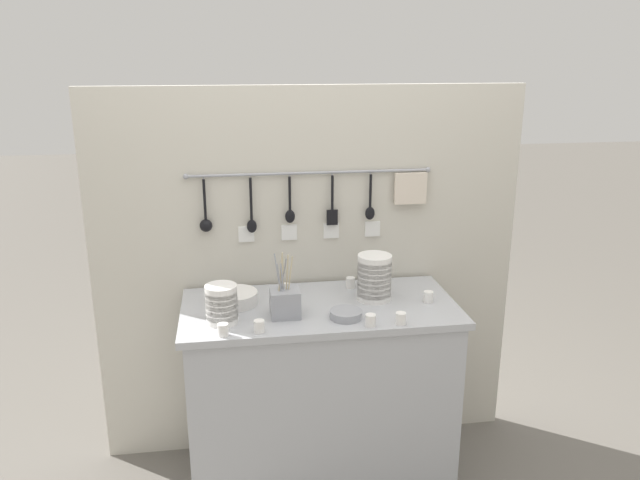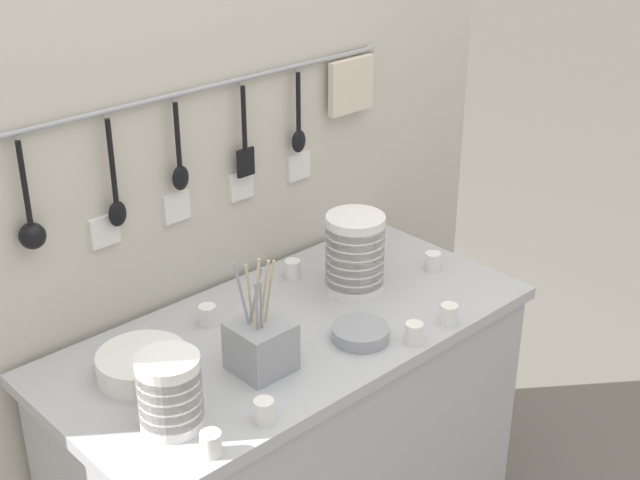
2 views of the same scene
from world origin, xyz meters
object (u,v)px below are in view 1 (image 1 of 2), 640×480
Objects in this scene: bowl_stack_nested_right at (222,304)px; plate_stack at (235,298)px; cup_back_right at (370,320)px; cup_by_caddy at (286,289)px; cup_mid_row at (223,330)px; cup_edge_near at (351,283)px; cutlery_caddy at (285,302)px; steel_mixing_bowl at (346,314)px; cup_beside_plates at (401,318)px; bowl_stack_short_front at (374,277)px; cup_back_left at (259,326)px; cup_centre at (428,297)px.

bowl_stack_nested_right reaches higher than plate_stack.
cup_by_caddy is (-0.29, 0.38, 0.00)m from cup_back_right.
cup_mid_row is 1.00× the size of cup_edge_near.
steel_mixing_bowl is at bearing -14.74° from cutlery_caddy.
cup_beside_plates is (0.44, -0.15, -0.04)m from cutlery_caddy.
cup_by_caddy is (0.28, 0.26, -0.05)m from bowl_stack_nested_right.
cup_beside_plates is (0.41, -0.38, 0.00)m from cup_by_caddy.
cup_by_caddy is 0.56m from cup_beside_plates.
cup_mid_row and cup_edge_near have the same top height.
cutlery_caddy is (-0.39, -0.11, -0.04)m from bowl_stack_short_front.
cup_edge_near is 0.43m from cup_beside_plates.
bowl_stack_short_front is at bearing 26.87° from cup_back_left.
bowl_stack_short_front is 0.29m from cup_back_right.
cutlery_caddy is at bearing -140.74° from cup_edge_near.
steel_mixing_bowl is (-0.16, -0.18, -0.08)m from bowl_stack_short_front.
cup_by_caddy is at bearing 163.04° from cup_centre.
plate_stack is 0.25m from cutlery_caddy.
plate_stack is at bearing 176.29° from bowl_stack_short_front.
bowl_stack_nested_right is at bearing 91.35° from cup_mid_row.
bowl_stack_nested_right is 3.23× the size of cup_centre.
steel_mixing_bowl is 0.12m from cup_back_right.
cup_mid_row is at bearing -148.24° from cutlery_caddy.
cup_back_left and cup_beside_plates have the same top height.
plate_stack is (0.05, 0.18, -0.05)m from bowl_stack_nested_right.
cup_by_caddy is (0.22, 0.07, -0.00)m from plate_stack.
cup_back_left is (0.14, 0.01, 0.00)m from cup_mid_row.
plate_stack is at bearing 106.33° from cup_back_left.
bowl_stack_nested_right is at bearing -137.06° from cup_by_caddy.
cup_edge_near is (0.08, 0.33, 0.01)m from steel_mixing_bowl.
bowl_stack_nested_right is at bearing -174.85° from cup_centre.
cup_by_caddy is at bearing 83.48° from cutlery_caddy.
cup_back_right is at bearing -30.51° from plate_stack.
cutlery_caddy is at bearing 51.98° from cup_back_left.
cup_back_right is 1.00× the size of cup_centre.
cup_mid_row is at bearing -99.23° from plate_stack.
cup_mid_row and cup_back_right have the same top height.
bowl_stack_short_front is 0.57m from cup_back_left.
bowl_stack_nested_right is 0.87m from cup_centre.
cutlery_caddy reaches higher than cup_centre.
bowl_stack_short_front is 4.15× the size of cup_by_caddy.
cup_back_right is (0.57, -0.12, -0.05)m from bowl_stack_nested_right.
bowl_stack_short_front is 0.39m from cup_by_caddy.
steel_mixing_bowl is at bearing 131.24° from cup_back_right.
bowl_stack_short_front is 0.25m from steel_mixing_bowl.
bowl_stack_nested_right is 0.19m from cup_back_left.
cup_edge_near is at bearing 89.38° from cup_back_right.
bowl_stack_short_front is (0.65, 0.14, 0.02)m from bowl_stack_nested_right.
cutlery_caddy is 5.64× the size of cup_beside_plates.
cup_mid_row is at bearing 180.00° from cup_beside_plates.
cup_back_right is 1.00× the size of cup_beside_plates.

